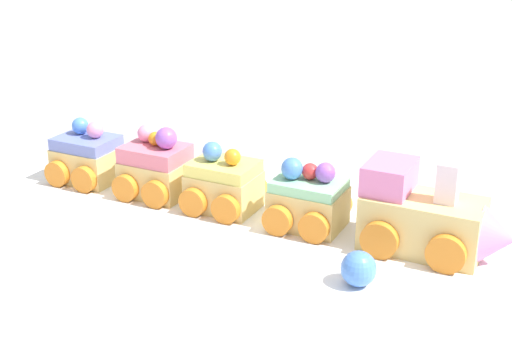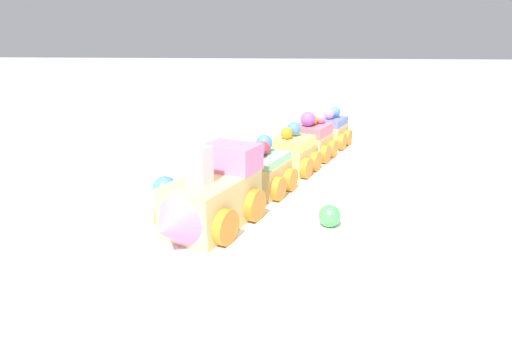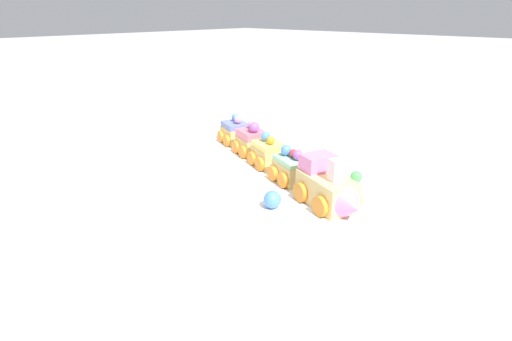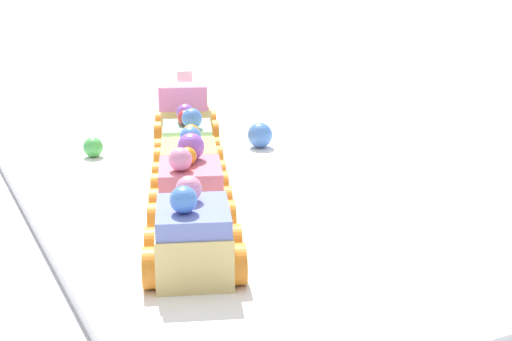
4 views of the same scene
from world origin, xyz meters
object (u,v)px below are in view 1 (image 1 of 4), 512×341
cake_car_mint (308,201)px  cake_car_strawberry (156,169)px  cake_car_blueberry (88,158)px  gumball_blue (359,269)px  cake_train_locomotive (431,220)px  cake_car_lemon (224,185)px  gumball_green (398,188)px

cake_car_mint → cake_car_strawberry: cake_car_strawberry is taller
cake_car_blueberry → gumball_blue: bearing=-14.0°
cake_car_mint → cake_train_locomotive: bearing=0.1°
cake_car_lemon → cake_car_mint: bearing=-0.0°
gumball_green → cake_car_lemon: bearing=-165.3°
cake_car_lemon → gumball_blue: size_ratio=2.97×
cake_car_lemon → cake_car_blueberry: same height
cake_car_lemon → cake_car_blueberry: 0.16m
cake_car_mint → cake_car_blueberry: size_ratio=1.00×
cake_car_mint → cake_car_strawberry: 0.17m
cake_car_mint → cake_car_lemon: cake_car_lemon is taller
gumball_blue → cake_car_blueberry: bearing=145.8°
cake_train_locomotive → cake_car_blueberry: 0.36m
cake_car_strawberry → cake_car_blueberry: cake_car_strawberry is taller
cake_car_strawberry → gumball_blue: (0.20, -0.16, -0.01)m
cake_train_locomotive → cake_car_strawberry: (-0.26, 0.10, -0.00)m
cake_car_lemon → gumball_blue: bearing=-26.5°
cake_car_lemon → gumball_blue: (0.13, -0.13, -0.01)m
cake_car_mint → gumball_green: cake_car_mint is taller
cake_train_locomotive → gumball_blue: (-0.06, -0.06, -0.01)m
cake_train_locomotive → gumball_blue: cake_train_locomotive is taller
cake_car_blueberry → cake_car_strawberry: bearing=-0.1°
cake_train_locomotive → cake_car_blueberry: size_ratio=1.62×
gumball_green → gumball_blue: (-0.04, -0.18, 0.00)m
cake_train_locomotive → gumball_green: cake_train_locomotive is taller
gumball_green → cake_car_strawberry: bearing=-175.9°
cake_car_mint → gumball_blue: bearing=-46.9°
cake_car_mint → cake_car_blueberry: (-0.24, 0.09, 0.00)m
cake_car_mint → cake_car_lemon: size_ratio=1.00×
cake_car_mint → gumball_green: (0.09, 0.07, -0.01)m
cake_car_blueberry → gumball_green: cake_car_blueberry is taller
cake_train_locomotive → cake_car_strawberry: size_ratio=1.62×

